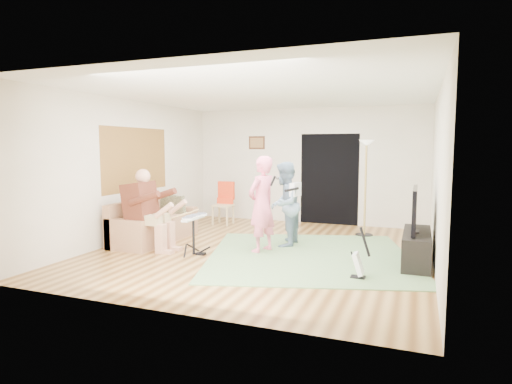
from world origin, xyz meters
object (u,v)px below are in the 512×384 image
at_px(drum_kit, 194,237).
at_px(television, 415,209).
at_px(sofa, 151,227).
at_px(guitarist, 285,204).
at_px(dining_chair, 224,209).
at_px(guitar_spare, 359,264).
at_px(torchiere_lamp, 366,171).
at_px(singer, 262,204).
at_px(tv_cabinet, 417,248).

relative_size(drum_kit, television, 0.58).
distance_m(sofa, guitarist, 2.62).
distance_m(dining_chair, television, 4.68).
distance_m(drum_kit, dining_chair, 2.84).
height_order(drum_kit, guitar_spare, guitar_spare).
bearing_deg(sofa, television, 0.53).
distance_m(drum_kit, torchiere_lamp, 3.72).
bearing_deg(drum_kit, guitarist, 42.54).
relative_size(guitarist, television, 1.32).
bearing_deg(guitar_spare, singer, 151.86).
relative_size(guitarist, torchiere_lamp, 0.79).
bearing_deg(tv_cabinet, guitarist, 168.89).
relative_size(singer, torchiere_lamp, 0.85).
relative_size(sofa, drum_kit, 2.88).
bearing_deg(guitarist, dining_chair, -130.66).
bearing_deg(television, sofa, -179.47).
xyz_separation_m(singer, dining_chair, (-1.74, 2.17, -0.47)).
distance_m(singer, tv_cabinet, 2.56).
bearing_deg(guitarist, guitar_spare, 43.81).
bearing_deg(tv_cabinet, torchiere_lamp, 118.24).
xyz_separation_m(sofa, guitarist, (2.53, 0.49, 0.50)).
height_order(guitar_spare, tv_cabinet, guitar_spare).
bearing_deg(television, torchiere_lamp, 117.04).
bearing_deg(torchiere_lamp, sofa, -153.14).
bearing_deg(television, tv_cabinet, 0.00).
xyz_separation_m(drum_kit, guitarist, (1.24, 1.14, 0.47)).
height_order(dining_chair, tv_cabinet, dining_chair).
bearing_deg(dining_chair, tv_cabinet, -26.73).
xyz_separation_m(torchiere_lamp, tv_cabinet, (1.01, -1.87, -1.08)).
bearing_deg(drum_kit, sofa, 153.20).
relative_size(singer, tv_cabinet, 1.18).
distance_m(guitar_spare, torchiere_lamp, 3.16).
distance_m(sofa, tv_cabinet, 4.79).
distance_m(torchiere_lamp, tv_cabinet, 2.38).
xyz_separation_m(sofa, torchiere_lamp, (3.78, 1.91, 1.06)).
bearing_deg(drum_kit, guitar_spare, -7.67).
height_order(sofa, torchiere_lamp, torchiere_lamp).
bearing_deg(dining_chair, guitar_spare, -42.56).
relative_size(tv_cabinet, television, 1.21).
bearing_deg(guitarist, singer, -23.50).
relative_size(singer, guitarist, 1.07).
relative_size(dining_chair, television, 0.85).
bearing_deg(dining_chair, singer, -52.19).
height_order(tv_cabinet, television, television).
bearing_deg(torchiere_lamp, tv_cabinet, -61.76).
bearing_deg(singer, television, 112.66).
bearing_deg(guitar_spare, dining_chair, 138.37).
relative_size(drum_kit, guitar_spare, 0.94).
xyz_separation_m(guitarist, dining_chair, (-1.97, 1.60, -0.41)).
height_order(singer, tv_cabinet, singer).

